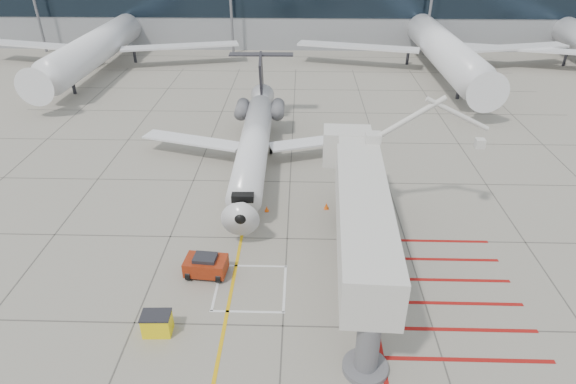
# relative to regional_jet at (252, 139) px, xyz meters

# --- Properties ---
(ground_plane) EXTENTS (260.00, 260.00, 0.00)m
(ground_plane) POSITION_rel_regional_jet_xyz_m (3.11, -12.69, -3.52)
(ground_plane) COLOR gray
(ground_plane) RESTS_ON ground
(regional_jet) EXTENTS (21.68, 27.17, 7.05)m
(regional_jet) POSITION_rel_regional_jet_xyz_m (0.00, 0.00, 0.00)
(regional_jet) COLOR silver
(regional_jet) RESTS_ON ground_plane
(jet_bridge) EXTENTS (9.91, 19.55, 7.67)m
(jet_bridge) POSITION_rel_regional_jet_xyz_m (7.49, -12.84, 0.31)
(jet_bridge) COLOR silver
(jet_bridge) RESTS_ON ground_plane
(pushback_tug) EXTENTS (2.62, 1.78, 1.45)m
(pushback_tug) POSITION_rel_regional_jet_xyz_m (-1.69, -12.55, -2.80)
(pushback_tug) COLOR maroon
(pushback_tug) RESTS_ON ground_plane
(spill_bin) EXTENTS (1.50, 1.03, 1.27)m
(spill_bin) POSITION_rel_regional_jet_xyz_m (-3.41, -17.32, -2.89)
(spill_bin) COLOR yellow
(spill_bin) RESTS_ON ground_plane
(baggage_cart) EXTENTS (2.05, 1.57, 1.15)m
(baggage_cart) POSITION_rel_regional_jet_xyz_m (8.12, -4.35, -2.95)
(baggage_cart) COLOR #5E5E63
(baggage_cart) RESTS_ON ground_plane
(ground_power_unit) EXTENTS (2.70, 2.22, 1.85)m
(ground_power_unit) POSITION_rel_regional_jet_xyz_m (8.76, -11.52, -2.60)
(ground_power_unit) COLOR white
(ground_power_unit) RESTS_ON ground_plane
(cone_nose) EXTENTS (0.31, 0.31, 0.44)m
(cone_nose) POSITION_rel_regional_jet_xyz_m (1.50, -5.25, -3.30)
(cone_nose) COLOR #EE530C
(cone_nose) RESTS_ON ground_plane
(cone_side) EXTENTS (0.36, 0.36, 0.50)m
(cone_side) POSITION_rel_regional_jet_xyz_m (5.93, -4.78, -3.27)
(cone_side) COLOR #E4510C
(cone_side) RESTS_ON ground_plane
(bg_aircraft_b) EXTENTS (37.08, 41.20, 12.36)m
(bg_aircraft_b) POSITION_rel_regional_jet_xyz_m (-23.80, 33.31, 2.66)
(bg_aircraft_b) COLOR silver
(bg_aircraft_b) RESTS_ON ground_plane
(bg_aircraft_c) EXTENTS (38.58, 42.86, 12.86)m
(bg_aircraft_c) POSITION_rel_regional_jet_xyz_m (22.56, 33.31, 2.91)
(bg_aircraft_c) COLOR silver
(bg_aircraft_c) RESTS_ON ground_plane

